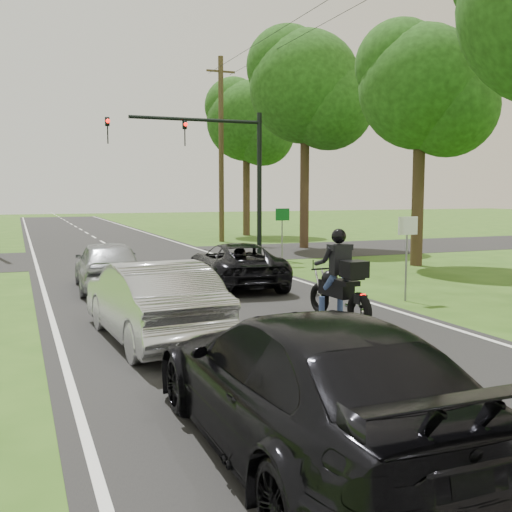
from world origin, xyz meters
The scene contains 15 objects.
ground centered at (0.00, 0.00, 0.00)m, with size 140.00×140.00×0.00m, color #2F5417.
road centered at (0.00, 10.00, 0.01)m, with size 8.00×100.00×0.01m, color black.
cross_road centered at (0.00, 16.00, 0.01)m, with size 60.00×7.00×0.01m, color black.
motorcycle_rider centered at (1.99, 1.54, 0.78)m, with size 0.65×2.31×1.99m.
dark_suv centered at (1.53, 6.78, 0.65)m, with size 2.11×4.57×1.27m, color black.
silver_sedan centered at (-2.08, 1.31, 0.75)m, with size 1.56×4.49×1.48m, color #B2B2B7.
silver_suv centered at (-2.01, 7.50, 0.72)m, with size 1.67×4.14×1.41m, color #9EA2A5.
dark_car_behind centered at (-1.63, -4.04, 0.77)m, with size 2.12×5.21×1.51m, color black.
traffic_signal centered at (3.34, 14.00, 4.14)m, with size 6.38×0.44×6.00m.
utility_pole_far centered at (6.20, 22.00, 5.08)m, with size 1.60×0.28×10.00m.
sign_white centered at (4.70, 2.98, 1.60)m, with size 0.55×0.07×2.12m.
sign_green centered at (4.90, 10.98, 1.60)m, with size 0.55×0.07×2.12m.
tree_row_c centered at (9.75, 8.80, 6.23)m, with size 4.80×4.65×8.76m.
tree_row_d centered at (9.10, 16.76, 7.43)m, with size 5.76×5.58×10.45m.
tree_row_e centered at (9.48, 25.78, 6.83)m, with size 5.28×5.12×9.61m.
Camera 1 is at (-4.32, -9.40, 2.73)m, focal length 42.00 mm.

